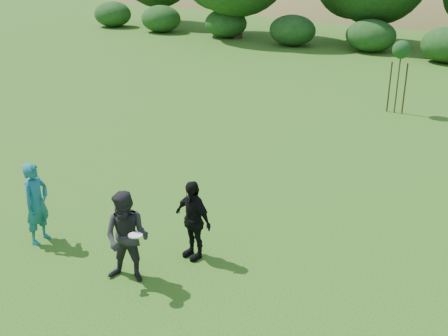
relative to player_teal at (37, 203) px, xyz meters
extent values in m
plane|color=#19470C|center=(2.72, 0.58, -0.95)|extent=(120.00, 120.00, 0.00)
imported|color=#1A6777|center=(0.00, 0.00, 0.00)|extent=(0.54, 0.75, 1.89)
imported|color=#252527|center=(2.75, -0.21, 0.01)|extent=(1.10, 0.96, 1.92)
imported|color=black|center=(3.36, 1.19, -0.06)|extent=(1.12, 0.70, 1.77)
cylinder|color=white|center=(3.17, -0.46, 0.29)|extent=(0.27, 0.27, 0.05)
cylinder|color=#392916|center=(4.21, 14.48, 0.30)|extent=(0.05, 0.05, 2.50)
sphere|color=#184318|center=(4.21, 14.48, 1.55)|extent=(0.70, 0.70, 0.70)
cylinder|color=#3C2B17|center=(3.91, 14.48, 0.05)|extent=(0.06, 0.06, 2.00)
cylinder|color=#362715|center=(4.51, 14.48, 0.05)|extent=(0.06, 0.06, 2.00)
ellipsoid|color=olive|center=(-22.28, 70.58, -13.05)|extent=(110.00, 70.00, 44.00)
ellipsoid|color=olive|center=(-2.28, 58.58, -8.65)|extent=(80.00, 50.00, 28.00)
cylinder|color=#3A2616|center=(-19.28, 30.58, 0.37)|extent=(0.65, 0.65, 2.62)
cylinder|color=#3A2616|center=(-10.28, 27.58, 0.63)|extent=(0.73, 0.73, 3.15)
cylinder|color=#3A2616|center=(-1.28, 29.58, 0.45)|extent=(0.68, 0.68, 2.80)
camera|label=1|loc=(9.28, -7.59, 5.39)|focal=45.00mm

